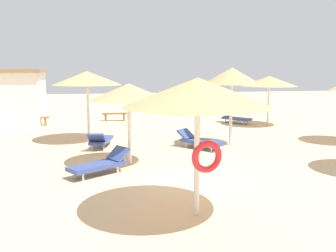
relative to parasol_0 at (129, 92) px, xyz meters
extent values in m
plane|color=#DBBA8C|center=(1.32, -2.83, -2.36)|extent=(80.00, 80.00, 0.00)
cylinder|color=silver|center=(0.00, 0.00, -1.26)|extent=(0.12, 0.12, 2.20)
cone|color=tan|center=(0.00, 0.00, 0.01)|extent=(2.54, 2.54, 0.54)
cylinder|color=silver|center=(-1.34, 4.45, -1.09)|extent=(0.12, 0.12, 2.53)
cone|color=tan|center=(-1.34, 4.45, 0.36)|extent=(2.94, 2.94, 0.58)
cylinder|color=silver|center=(8.46, 7.15, -1.22)|extent=(0.12, 0.12, 2.27)
cone|color=tan|center=(8.46, 7.15, 0.09)|extent=(3.02, 3.02, 0.56)
cylinder|color=silver|center=(4.38, 2.30, -1.06)|extent=(0.12, 0.12, 2.60)
cone|color=tan|center=(4.38, 2.30, 0.47)|extent=(2.32, 2.32, 0.67)
cylinder|color=silver|center=(0.96, -4.60, -1.15)|extent=(0.12, 0.12, 2.42)
cone|color=tan|center=(0.96, -4.60, 0.26)|extent=(3.09, 3.09, 0.59)
torus|color=red|center=(1.18, -4.60, -1.10)|extent=(0.71, 0.26, 0.70)
cube|color=#33478C|center=(-1.09, -1.11, -2.08)|extent=(1.77, 1.47, 0.12)
cube|color=#33478C|center=(-0.42, -0.67, -1.85)|extent=(0.75, 0.80, 0.41)
cylinder|color=silver|center=(-0.71, -0.60, -2.25)|extent=(0.06, 0.06, 0.22)
cylinder|color=silver|center=(-0.47, -0.97, -2.25)|extent=(0.06, 0.06, 0.22)
cylinder|color=silver|center=(-1.71, -1.26, -2.25)|extent=(0.06, 0.06, 0.22)
cylinder|color=silver|center=(-1.47, -1.63, -2.25)|extent=(0.06, 0.06, 0.22)
cube|color=#33478C|center=(-0.84, 2.98, -2.08)|extent=(1.05, 1.81, 0.12)
cube|color=#33478C|center=(-1.04, 2.21, -1.85)|extent=(0.74, 0.62, 0.41)
cylinder|color=silver|center=(-0.77, 2.35, -2.25)|extent=(0.06, 0.06, 0.22)
cylinder|color=silver|center=(-1.20, 2.46, -2.25)|extent=(0.06, 0.06, 0.22)
cylinder|color=silver|center=(-0.47, 3.51, -2.25)|extent=(0.06, 0.06, 0.22)
cylinder|color=silver|center=(-0.90, 3.62, -2.25)|extent=(0.06, 0.06, 0.22)
cube|color=#33478C|center=(7.01, 8.12, -2.08)|extent=(1.54, 1.74, 0.12)
cube|color=#33478C|center=(6.52, 8.75, -1.88)|extent=(0.82, 0.80, 0.35)
cylinder|color=silver|center=(6.47, 8.46, -2.25)|extent=(0.06, 0.06, 0.22)
cylinder|color=silver|center=(6.82, 8.73, -2.25)|extent=(0.06, 0.06, 0.22)
cylinder|color=silver|center=(7.20, 7.51, -2.25)|extent=(0.06, 0.06, 0.22)
cylinder|color=silver|center=(7.55, 7.78, -2.25)|extent=(0.06, 0.06, 0.22)
cube|color=#33478C|center=(3.02, 1.82, -2.08)|extent=(1.55, 1.74, 0.12)
cube|color=#33478C|center=(2.53, 2.45, -1.86)|extent=(0.81, 0.78, 0.38)
cylinder|color=silver|center=(2.47, 2.16, -2.25)|extent=(0.06, 0.06, 0.22)
cylinder|color=silver|center=(2.82, 2.43, -2.25)|extent=(0.06, 0.06, 0.22)
cylinder|color=silver|center=(3.21, 1.21, -2.25)|extent=(0.06, 0.06, 0.22)
cylinder|color=silver|center=(3.56, 1.48, -2.25)|extent=(0.06, 0.06, 0.22)
cube|color=brown|center=(-4.30, 9.46, -1.91)|extent=(1.54, 0.63, 0.08)
cube|color=brown|center=(-4.84, 9.38, -2.16)|extent=(0.18, 0.37, 0.41)
cube|color=brown|center=(-3.76, 9.55, -2.16)|extent=(0.18, 0.37, 0.41)
cube|color=brown|center=(0.15, 10.61, -1.91)|extent=(1.53, 0.53, 0.08)
cube|color=brown|center=(-0.39, 10.65, -2.16)|extent=(0.15, 0.37, 0.41)
cube|color=brown|center=(0.70, 10.56, -2.16)|extent=(0.15, 0.37, 0.41)
cube|color=silver|center=(6.44, 13.17, -1.69)|extent=(4.00, 1.70, 0.90)
cube|color=#262D38|center=(6.24, 13.17, -0.94)|extent=(2.00, 1.56, 0.60)
cylinder|color=black|center=(7.79, 14.05, -2.04)|extent=(0.64, 0.22, 0.64)
cylinder|color=black|center=(7.79, 12.29, -2.04)|extent=(0.64, 0.22, 0.64)
cylinder|color=black|center=(5.09, 14.05, -2.04)|extent=(0.64, 0.22, 0.64)
cylinder|color=black|center=(5.09, 12.29, -2.04)|extent=(0.64, 0.22, 0.64)
cube|color=white|center=(-5.79, 10.76, -0.90)|extent=(3.58, 3.56, 2.91)
cube|color=#8C6B4C|center=(-5.79, 10.76, 0.65)|extent=(3.98, 3.96, 0.20)
camera|label=1|loc=(-1.15, -11.89, 0.71)|focal=39.60mm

